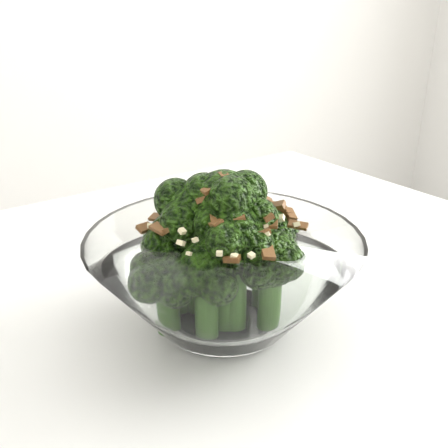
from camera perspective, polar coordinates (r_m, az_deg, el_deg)
name	(u,v)px	position (r m, az deg, el deg)	size (l,w,h in m)	color
broccoli_dish	(223,267)	(0.43, -0.10, -4.97)	(0.23, 0.23, 0.14)	white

